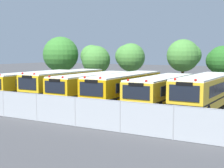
% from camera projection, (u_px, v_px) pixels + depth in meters
% --- Properties ---
extents(ground_plane, '(160.00, 160.00, 0.00)m').
position_uv_depth(ground_plane, '(109.00, 101.00, 29.56)').
color(ground_plane, '#424244').
extents(school_bus_0, '(2.56, 10.83, 2.54)m').
position_uv_depth(school_bus_0, '(36.00, 82.00, 33.44)').
color(school_bus_0, yellow).
rests_on(school_bus_0, ground_plane).
extents(school_bus_1, '(2.62, 10.35, 2.72)m').
position_uv_depth(school_bus_1, '(65.00, 83.00, 32.05)').
color(school_bus_1, yellow).
rests_on(school_bus_1, ground_plane).
extents(school_bus_2, '(2.73, 10.65, 2.59)m').
position_uv_depth(school_bus_2, '(92.00, 86.00, 30.19)').
color(school_bus_2, yellow).
rests_on(school_bus_2, ground_plane).
extents(school_bus_3, '(2.64, 11.05, 2.69)m').
position_uv_depth(school_bus_3, '(125.00, 87.00, 28.46)').
color(school_bus_3, '#EAA80C').
rests_on(school_bus_3, ground_plane).
extents(school_bus_4, '(2.62, 9.98, 2.59)m').
position_uv_depth(school_bus_4, '(162.00, 90.00, 26.65)').
color(school_bus_4, yellow).
rests_on(school_bus_4, ground_plane).
extents(school_bus_5, '(2.73, 10.39, 2.78)m').
position_uv_depth(school_bus_5, '(205.00, 91.00, 25.26)').
color(school_bus_5, yellow).
rests_on(school_bus_5, ground_plane).
extents(tree_0, '(4.70, 4.70, 6.48)m').
position_uv_depth(tree_0, '(60.00, 54.00, 43.33)').
color(tree_0, '#4C3823').
rests_on(tree_0, ground_plane).
extents(tree_1, '(3.87, 3.68, 5.36)m').
position_uv_depth(tree_1, '(95.00, 59.00, 41.99)').
color(tree_1, '#4C3823').
rests_on(tree_1, ground_plane).
extents(tree_2, '(3.83, 3.57, 5.56)m').
position_uv_depth(tree_2, '(129.00, 57.00, 41.17)').
color(tree_2, '#4C3823').
rests_on(tree_2, ground_plane).
extents(tree_3, '(3.63, 3.51, 5.84)m').
position_uv_depth(tree_3, '(185.00, 56.00, 35.22)').
color(tree_3, '#4C3823').
rests_on(tree_3, ground_plane).
extents(tree_4, '(3.41, 3.24, 5.14)m').
position_uv_depth(tree_4, '(221.00, 61.00, 35.58)').
color(tree_4, '#4C3823').
rests_on(tree_4, ground_plane).
extents(chainlink_fence, '(24.56, 0.07, 1.81)m').
position_uv_depth(chainlink_fence, '(37.00, 107.00, 21.03)').
color(chainlink_fence, '#9EA0A3').
rests_on(chainlink_fence, ground_plane).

